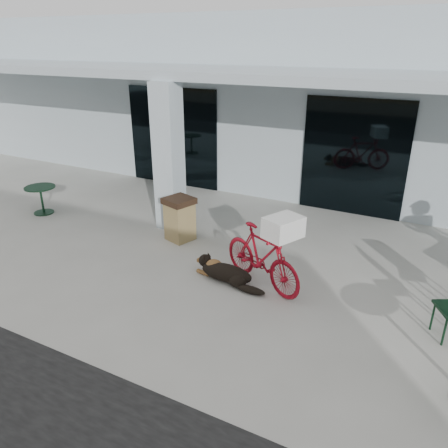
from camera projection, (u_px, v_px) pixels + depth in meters
The scene contains 11 objects.
ground at pixel (170, 290), 7.30m from camera, with size 80.00×80.00×0.00m, color #BAB8AF.
building at pixel (323, 97), 13.36m from camera, with size 22.00×7.00×4.50m, color silver.
storefront_glass_left at pixel (173, 137), 12.20m from camera, with size 2.80×0.06×2.70m, color black.
storefront_glass_right at pixel (354, 158), 10.07m from camera, with size 2.40×0.06×2.70m, color black.
column at pixel (169, 158), 9.21m from camera, with size 0.50×0.50×3.12m, color silver.
overhang at pixel (261, 74), 8.99m from camera, with size 22.00×2.80×0.18m, color silver.
bicycle at pixel (262, 257), 7.26m from camera, with size 0.49×1.75×1.05m, color #A20D1D.
laundry_basket at pixel (283, 227), 6.67m from camera, with size 0.56×0.42×0.33m, color white.
dog at pixel (226, 272), 7.50m from camera, with size 1.09×0.36×0.36m, color black, non-canonical shape.
cafe_table_near at pixel (42, 200), 10.43m from camera, with size 0.71×0.71×0.66m, color black, non-canonical shape.
trash_receptacle at pixel (180, 219), 9.00m from camera, with size 0.54×0.54×0.91m, color olive, non-canonical shape.
Camera 1 is at (3.72, -5.15, 3.86)m, focal length 35.00 mm.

